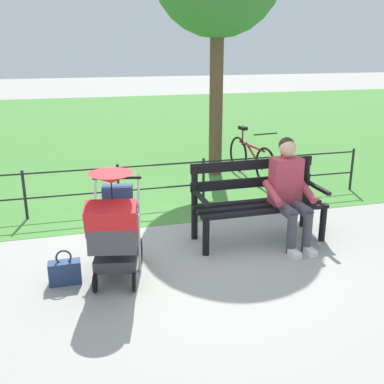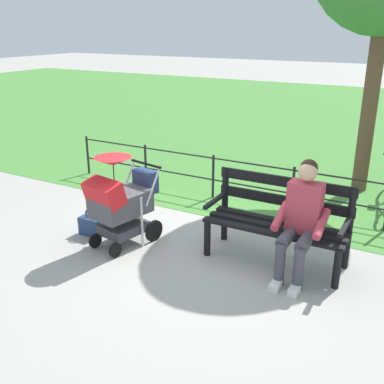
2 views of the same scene
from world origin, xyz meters
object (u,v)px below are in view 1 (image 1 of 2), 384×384
park_bench (257,198)px  bicycle (251,158)px  handbag (65,272)px  stroller (115,224)px  person_on_bench (289,189)px

park_bench → bicycle: size_ratio=0.97×
park_bench → handbag: (2.32, 0.58, -0.40)m
park_bench → bicycle: park_bench is taller
park_bench → handbag: park_bench is taller
park_bench → stroller: 1.89m
stroller → bicycle: size_ratio=0.70×
park_bench → stroller: stroller is taller
person_on_bench → stroller: bearing=9.9°
stroller → handbag: (0.52, -0.02, -0.47)m
person_on_bench → stroller: 2.14m
stroller → handbag: bearing=-1.9°
person_on_bench → park_bench: bearing=-35.5°
person_on_bench → bicycle: person_on_bench is taller
person_on_bench → bicycle: (-0.66, -2.76, -0.31)m
handbag → bicycle: size_ratio=0.22×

